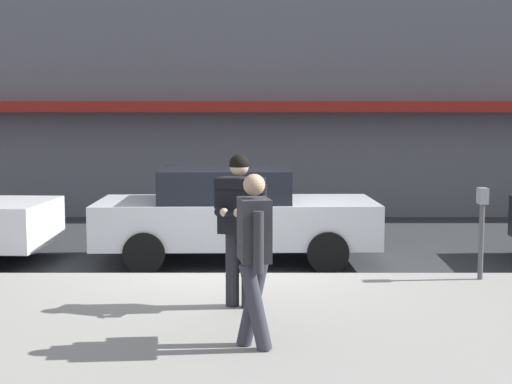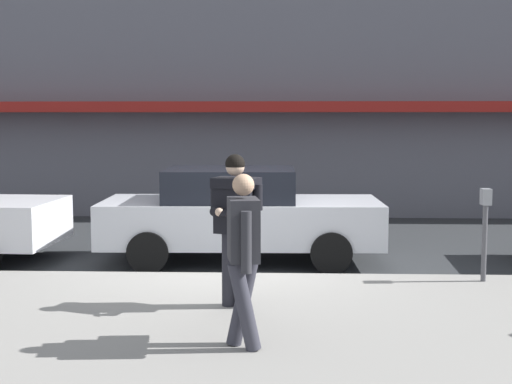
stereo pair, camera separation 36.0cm
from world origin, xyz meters
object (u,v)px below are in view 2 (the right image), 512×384
(parked_sedan_mid, at_px, (239,214))
(man_texting_on_phone, at_px, (236,213))
(parking_meter, at_px, (485,221))
(pedestrian_with_bag, at_px, (243,249))

(parked_sedan_mid, bearing_deg, man_texting_on_phone, -87.04)
(parked_sedan_mid, xyz_separation_m, man_texting_on_phone, (0.17, -3.31, 0.46))
(parked_sedan_mid, xyz_separation_m, parking_meter, (3.46, -1.87, 0.18))
(parked_sedan_mid, bearing_deg, pedestrian_with_bag, -85.93)
(man_texting_on_phone, bearing_deg, parked_sedan_mid, 92.96)
(pedestrian_with_bag, bearing_deg, parking_meter, 43.03)
(pedestrian_with_bag, bearing_deg, man_texting_on_phone, 96.56)
(parked_sedan_mid, bearing_deg, parking_meter, -28.45)
(parked_sedan_mid, xyz_separation_m, pedestrian_with_bag, (0.34, -4.78, 0.32))
(parked_sedan_mid, distance_m, parking_meter, 3.94)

